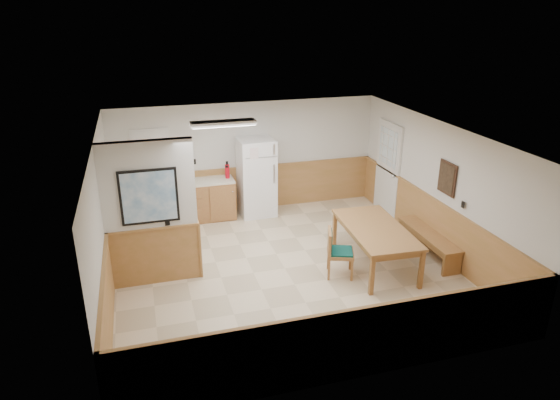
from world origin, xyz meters
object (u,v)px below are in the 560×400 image
object	(u,v)px
fire_extinguisher	(227,171)
dining_chair	(335,249)
refrigerator	(256,177)
dining_bench	(428,238)
soap_bottle	(153,179)
dining_table	(376,232)

from	to	relation	value
fire_extinguisher	dining_chair	bearing A→B (deg)	-82.56
refrigerator	dining_bench	world-z (taller)	refrigerator
dining_bench	soap_bottle	world-z (taller)	soap_bottle
dining_chair	dining_table	bearing A→B (deg)	28.75
refrigerator	soap_bottle	world-z (taller)	refrigerator
dining_chair	soap_bottle	world-z (taller)	soap_bottle
fire_extinguisher	soap_bottle	xyz separation A→B (m)	(-1.58, 0.03, -0.05)
fire_extinguisher	refrigerator	bearing A→B (deg)	-20.70
dining_table	fire_extinguisher	bearing A→B (deg)	128.49
refrigerator	fire_extinguisher	xyz separation A→B (m)	(-0.64, 0.06, 0.19)
dining_bench	fire_extinguisher	distance (m)	4.46
dining_chair	fire_extinguisher	distance (m)	3.45
fire_extinguisher	soap_bottle	bearing A→B (deg)	163.73
dining_bench	dining_chair	distance (m)	2.00
dining_table	soap_bottle	xyz separation A→B (m)	(-3.71, 3.04, 0.35)
refrigerator	dining_chair	world-z (taller)	refrigerator
dining_bench	dining_chair	size ratio (longest dim) A/B	2.03
refrigerator	dining_bench	size ratio (longest dim) A/B	1.02
dining_table	soap_bottle	world-z (taller)	soap_bottle
soap_bottle	fire_extinguisher	bearing A→B (deg)	-1.14
refrigerator	soap_bottle	xyz separation A→B (m)	(-2.23, 0.09, 0.14)
soap_bottle	dining_table	bearing A→B (deg)	-39.34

